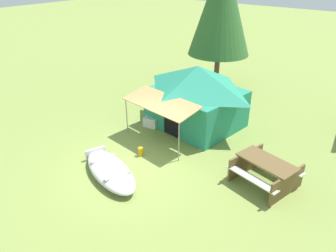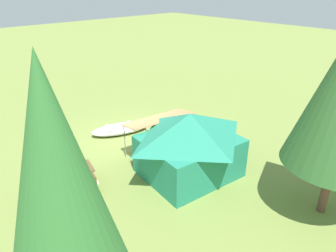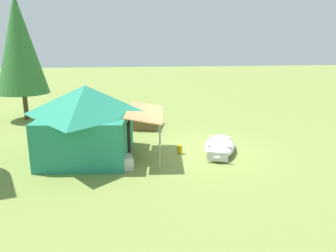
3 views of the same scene
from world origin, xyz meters
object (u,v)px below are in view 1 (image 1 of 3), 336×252
(canvas_cabin_tent, at_px, (196,95))
(pine_tree_back_right, at_px, (221,4))
(picnic_table, at_px, (266,170))
(fuel_can, at_px, (141,152))
(beached_rowboat, at_px, (110,170))
(cooler_box, at_px, (151,122))

(canvas_cabin_tent, xyz_separation_m, pine_tree_back_right, (-1.54, 4.11, 2.72))
(picnic_table, xyz_separation_m, fuel_can, (-3.79, -1.08, -0.33))
(picnic_table, bearing_deg, beached_rowboat, -146.27)
(beached_rowboat, distance_m, pine_tree_back_right, 9.40)
(beached_rowboat, xyz_separation_m, cooler_box, (-1.16, 3.19, -0.01))
(fuel_can, bearing_deg, pine_tree_back_right, 101.13)
(picnic_table, distance_m, pine_tree_back_right, 8.67)
(beached_rowboat, relative_size, cooler_box, 5.21)
(picnic_table, distance_m, cooler_box, 4.94)
(beached_rowboat, xyz_separation_m, fuel_can, (-0.08, 1.40, -0.05))
(canvas_cabin_tent, relative_size, picnic_table, 2.19)
(picnic_table, height_order, pine_tree_back_right, pine_tree_back_right)
(fuel_can, height_order, pine_tree_back_right, pine_tree_back_right)
(canvas_cabin_tent, bearing_deg, fuel_can, -92.72)
(picnic_table, relative_size, pine_tree_back_right, 0.31)
(canvas_cabin_tent, distance_m, fuel_can, 3.18)
(picnic_table, bearing_deg, canvas_cabin_tent, 152.35)
(beached_rowboat, relative_size, fuel_can, 9.45)
(cooler_box, bearing_deg, fuel_can, -58.75)
(beached_rowboat, height_order, fuel_can, beached_rowboat)
(canvas_cabin_tent, height_order, fuel_can, canvas_cabin_tent)
(canvas_cabin_tent, distance_m, picnic_table, 4.18)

